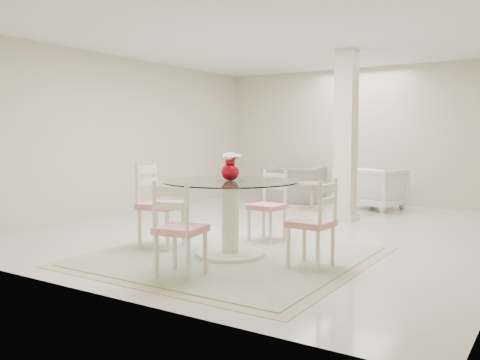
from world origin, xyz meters
The scene contains 13 objects.
ground centered at (0.00, 0.00, 0.00)m, with size 7.00×7.00×0.00m, color beige.
room_shell centered at (0.00, 0.00, 1.86)m, with size 6.02×7.02×2.71m.
column centered at (0.50, 1.30, 1.35)m, with size 0.30×0.30×2.70m, color beige.
area_rug centered at (0.34, -1.77, 0.01)m, with size 2.91×2.91×0.02m.
dining_table centered at (0.34, -1.77, 0.44)m, with size 1.48×1.48×0.86m.
red_vase centered at (0.34, -1.77, 1.01)m, with size 0.24×0.22×0.31m.
dining_chair_east centered at (1.35, -1.71, 0.54)m, with size 0.43×0.43×1.02m.
dining_chair_north centered at (0.28, -0.76, 0.53)m, with size 0.43×0.43×1.00m.
dining_chair_west centered at (-0.68, -1.85, 0.61)m, with size 0.53×0.53×1.15m.
dining_chair_south centered at (0.42, -2.79, 0.55)m, with size 0.48×0.48×1.04m.
recliner_taupe centered at (-1.18, 2.87, 0.36)m, with size 1.12×0.98×0.73m, color gray.
armchair_white centered at (0.57, 2.79, 0.38)m, with size 0.82×0.84×0.77m, color white.
side_table centered at (-0.42, 2.06, 0.23)m, with size 0.48×0.48×0.50m.
Camera 1 is at (3.44, -6.42, 1.35)m, focal length 38.00 mm.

